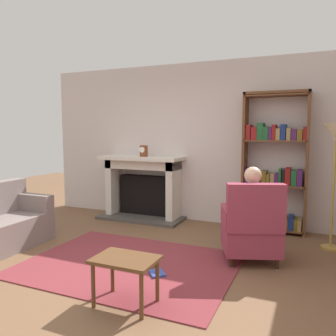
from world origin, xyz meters
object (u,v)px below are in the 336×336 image
object	(u,v)px
fireplace	(144,185)
floor_lamp	(336,143)
bookshelf	(275,166)
armchair_reading	(252,227)
side_table	(126,265)
mantel_clock	(144,151)
seated_reader	(250,209)

from	to	relation	value
fireplace	floor_lamp	bearing A→B (deg)	-8.97
bookshelf	armchair_reading	distance (m)	1.52
armchair_reading	side_table	world-z (taller)	armchair_reading
mantel_clock	seated_reader	bearing A→B (deg)	-29.48
bookshelf	seated_reader	size ratio (longest dim) A/B	1.88
seated_reader	floor_lamp	world-z (taller)	floor_lamp
mantel_clock	side_table	distance (m)	3.09
mantel_clock	floor_lamp	bearing A→B (deg)	-7.22
mantel_clock	fireplace	bearing A→B (deg)	120.71
mantel_clock	side_table	xyz separation A→B (m)	(1.22, -2.71, -0.84)
fireplace	mantel_clock	distance (m)	0.63
armchair_reading	bookshelf	bearing A→B (deg)	-114.31
mantel_clock	side_table	size ratio (longest dim) A/B	0.35
mantel_clock	bookshelf	size ratio (longest dim) A/B	0.09
armchair_reading	floor_lamp	size ratio (longest dim) A/B	0.59
side_table	floor_lamp	distance (m)	3.09
mantel_clock	floor_lamp	distance (m)	2.99
fireplace	armchair_reading	xyz separation A→B (m)	(2.13, -1.36, -0.16)
seated_reader	bookshelf	bearing A→B (deg)	-116.46
mantel_clock	seated_reader	size ratio (longest dim) A/B	0.17
fireplace	floor_lamp	distance (m)	3.16
floor_lamp	mantel_clock	bearing A→B (deg)	172.78
fireplace	seated_reader	xyz separation A→B (m)	(2.09, -1.25, 0.03)
mantel_clock	armchair_reading	distance (m)	2.55
side_table	floor_lamp	size ratio (longest dim) A/B	0.34
fireplace	side_table	size ratio (longest dim) A/B	2.69
fireplace	mantel_clock	xyz separation A→B (m)	(0.06, -0.10, 0.62)
armchair_reading	seated_reader	bearing A→B (deg)	-90.00
side_table	floor_lamp	xyz separation A→B (m)	(1.74, 2.34, 1.02)
side_table	fireplace	bearing A→B (deg)	114.41
bookshelf	side_table	world-z (taller)	bookshelf
bookshelf	seated_reader	bearing A→B (deg)	-95.98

